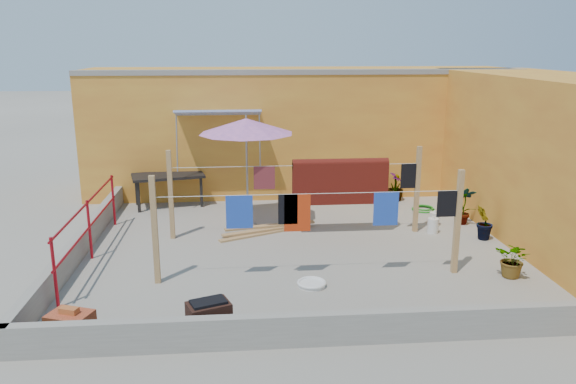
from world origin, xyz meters
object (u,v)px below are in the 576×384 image
Objects in this scene: green_hose at (423,209)px; outdoor_table at (168,177)px; water_jug_a at (433,226)px; plant_back_a at (373,186)px; brick_stack at (71,326)px; white_basin at (312,284)px; water_jug_b at (434,219)px; patio_umbrella at (246,127)px; brazier at (209,318)px.

outdoor_table is at bearing 171.52° from green_hose.
plant_back_a is at bearing 104.80° from water_jug_a.
outdoor_table is at bearing 155.99° from water_jug_a.
brick_stack is at bearing -94.71° from outdoor_table.
white_basin is 3.74m from water_jug_a.
outdoor_table is 3.34× the size of green_hose.
outdoor_table reaches higher than water_jug_b.
water_jug_b is at bearing -19.05° from outdoor_table.
green_hose is (3.18, 4.07, -0.01)m from white_basin.
plant_back_a is at bearing 28.29° from patio_umbrella.
outdoor_table reaches higher than white_basin.
water_jug_a is 0.54m from water_jug_b.
patio_umbrella is 5.11m from brazier.
green_hose is (0.34, 1.63, -0.12)m from water_jug_a.
brick_stack reaches higher than green_hose.
brazier is at bearing -120.30° from plant_back_a.
brick_stack is 0.83× the size of plant_back_a.
brick_stack is at bearing -117.02° from patio_umbrella.
patio_umbrella is 4.38m from water_jug_a.
brazier is (-0.60, -4.71, -1.90)m from patio_umbrella.
brazier is at bearing -138.74° from water_jug_a.
water_jug_b is 2.23m from plant_back_a.
outdoor_table is 6.54m from brazier.
outdoor_table is 2.81× the size of brazier.
white_basin is 4.23m from water_jug_b.
water_jug_a is at bearing -101.80° from green_hose.
brazier reaches higher than water_jug_a.
brick_stack is at bearing 180.00° from brazier.
brazier is (1.28, -6.40, -0.47)m from outdoor_table.
water_jug_a is at bearing 41.26° from brazier.
outdoor_table is 6.26m from water_jug_b.
green_hose is at bearing 49.20° from brazier.
brick_stack reaches higher than white_basin.
brazier is 6.35m from water_jug_b.
patio_umbrella is 4.01m from white_basin.
brick_stack is 1.95× the size of water_jug_b.
white_basin is 5.16m from green_hose.
patio_umbrella is 3.08× the size of plant_back_a.
white_basin is at bearing -136.13° from water_jug_b.
green_hose is at bearing -41.62° from plant_back_a.
plant_back_a is at bearing 49.11° from brick_stack.
patio_umbrella is at bearing -151.71° from plant_back_a.
brick_stack is at bearing -130.89° from plant_back_a.
outdoor_table reaches higher than plant_back_a.
brazier is at bearing -137.52° from white_basin.
outdoor_table reaches higher than brazier.
plant_back_a is (5.54, 6.40, 0.19)m from brick_stack.
green_hose is (0.13, 1.14, -0.11)m from water_jug_b.
water_jug_b is 0.42× the size of plant_back_a.
plant_back_a reaches higher than brazier.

